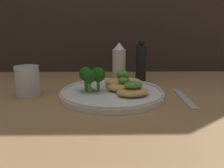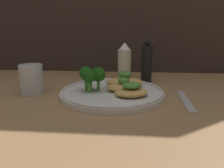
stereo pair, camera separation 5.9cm
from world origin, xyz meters
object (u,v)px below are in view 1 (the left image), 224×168
at_px(sauce_bottle, 119,63).
at_px(drinking_glass, 28,81).
at_px(plate, 112,93).
at_px(broccoli_bunch, 91,76).
at_px(pepper_grinder, 141,62).

height_order(sauce_bottle, drinking_glass, sauce_bottle).
distance_m(plate, broccoli_bunch, 0.07).
xyz_separation_m(plate, broccoli_bunch, (-0.06, -0.00, 0.05)).
bearing_deg(sauce_bottle, drinking_glass, -146.49).
distance_m(plate, drinking_glass, 0.23).
xyz_separation_m(plate, drinking_glass, (-0.23, 0.01, 0.03)).
bearing_deg(broccoli_bunch, sauce_bottle, 65.91).
relative_size(pepper_grinder, drinking_glass, 1.80).
xyz_separation_m(plate, pepper_grinder, (0.10, 0.18, 0.06)).
bearing_deg(sauce_bottle, pepper_grinder, 0.00).
xyz_separation_m(plate, sauce_bottle, (0.03, 0.18, 0.05)).
relative_size(plate, sauce_bottle, 2.07).
distance_m(broccoli_bunch, drinking_glass, 0.18).
bearing_deg(drinking_glass, sauce_bottle, 33.51).
bearing_deg(sauce_bottle, broccoli_bunch, -114.09).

